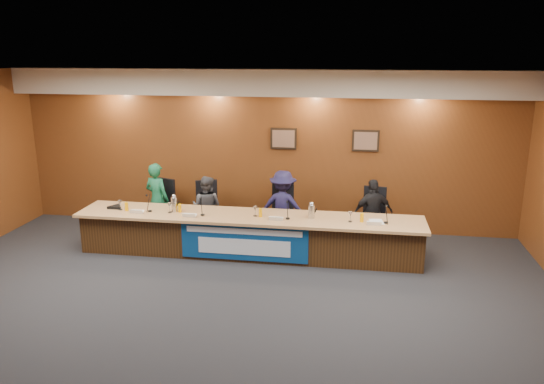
{
  "coord_description": "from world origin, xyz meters",
  "views": [
    {
      "loc": [
        1.8,
        -6.31,
        3.57
      ],
      "look_at": [
        0.38,
        2.63,
        1.11
      ],
      "focal_mm": 35.0,
      "sensor_mm": 36.0,
      "label": 1
    }
  ],
  "objects_px": {
    "panelist_a": "(157,199)",
    "office_chair_c": "(284,216)",
    "panelist_c": "(283,207)",
    "carafe_right": "(311,212)",
    "dais_body": "(249,236)",
    "office_chair_a": "(160,210)",
    "panelist_d": "(373,213)",
    "carafe_left": "(174,205)",
    "office_chair_d": "(372,220)",
    "speakerphone": "(116,207)",
    "panelist_b": "(207,207)",
    "office_chair_b": "(208,212)",
    "banner": "(244,242)"
  },
  "relations": [
    {
      "from": "panelist_a",
      "to": "carafe_left",
      "type": "distance_m",
      "value": 1.02
    },
    {
      "from": "office_chair_a",
      "to": "office_chair_d",
      "type": "height_order",
      "value": "same"
    },
    {
      "from": "office_chair_b",
      "to": "speakerphone",
      "type": "height_order",
      "value": "speakerphone"
    },
    {
      "from": "banner",
      "to": "panelist_d",
      "type": "relative_size",
      "value": 1.71
    },
    {
      "from": "panelist_a",
      "to": "panelist_c",
      "type": "bearing_deg",
      "value": -160.35
    },
    {
      "from": "banner",
      "to": "office_chair_d",
      "type": "bearing_deg",
      "value": 30.07
    },
    {
      "from": "panelist_a",
      "to": "panelist_c",
      "type": "distance_m",
      "value": 2.48
    },
    {
      "from": "dais_body",
      "to": "office_chair_a",
      "type": "height_order",
      "value": "dais_body"
    },
    {
      "from": "panelist_a",
      "to": "office_chair_b",
      "type": "relative_size",
      "value": 3.02
    },
    {
      "from": "office_chair_c",
      "to": "carafe_left",
      "type": "bearing_deg",
      "value": -166.08
    },
    {
      "from": "office_chair_d",
      "to": "speakerphone",
      "type": "height_order",
      "value": "speakerphone"
    },
    {
      "from": "office_chair_c",
      "to": "carafe_left",
      "type": "height_order",
      "value": "carafe_left"
    },
    {
      "from": "office_chair_b",
      "to": "panelist_b",
      "type": "bearing_deg",
      "value": -111.93
    },
    {
      "from": "carafe_right",
      "to": "dais_body",
      "type": "bearing_deg",
      "value": 178.04
    },
    {
      "from": "panelist_c",
      "to": "carafe_right",
      "type": "bearing_deg",
      "value": 132.62
    },
    {
      "from": "office_chair_b",
      "to": "speakerphone",
      "type": "xyz_separation_m",
      "value": [
        -1.49,
        -0.86,
        0.3
      ]
    },
    {
      "from": "panelist_d",
      "to": "office_chair_c",
      "type": "relative_size",
      "value": 2.68
    },
    {
      "from": "dais_body",
      "to": "office_chair_b",
      "type": "relative_size",
      "value": 12.5
    },
    {
      "from": "office_chair_a",
      "to": "office_chair_d",
      "type": "xyz_separation_m",
      "value": [
        4.15,
        0.0,
        0.0
      ]
    },
    {
      "from": "banner",
      "to": "office_chair_d",
      "type": "height_order",
      "value": "banner"
    },
    {
      "from": "office_chair_c",
      "to": "carafe_right",
      "type": "distance_m",
      "value": 1.14
    },
    {
      "from": "panelist_a",
      "to": "office_chair_d",
      "type": "distance_m",
      "value": 4.16
    },
    {
      "from": "panelist_d",
      "to": "carafe_left",
      "type": "relative_size",
      "value": 4.88
    },
    {
      "from": "panelist_c",
      "to": "carafe_left",
      "type": "bearing_deg",
      "value": 28.25
    },
    {
      "from": "office_chair_d",
      "to": "speakerphone",
      "type": "bearing_deg",
      "value": -160.21
    },
    {
      "from": "panelist_c",
      "to": "office_chair_c",
      "type": "bearing_deg",
      "value": -84.94
    },
    {
      "from": "panelist_b",
      "to": "office_chair_b",
      "type": "distance_m",
      "value": 0.17
    },
    {
      "from": "panelist_a",
      "to": "dais_body",
      "type": "bearing_deg",
      "value": 178.92
    },
    {
      "from": "panelist_d",
      "to": "office_chair_d",
      "type": "relative_size",
      "value": 2.68
    },
    {
      "from": "panelist_a",
      "to": "office_chair_b",
      "type": "bearing_deg",
      "value": -154.59
    },
    {
      "from": "office_chair_d",
      "to": "carafe_right",
      "type": "bearing_deg",
      "value": -131.07
    },
    {
      "from": "office_chair_a",
      "to": "office_chair_c",
      "type": "bearing_deg",
      "value": 20.64
    },
    {
      "from": "panelist_c",
      "to": "panelist_a",
      "type": "bearing_deg",
      "value": 5.06
    },
    {
      "from": "dais_body",
      "to": "panelist_c",
      "type": "distance_m",
      "value": 0.97
    },
    {
      "from": "dais_body",
      "to": "office_chair_a",
      "type": "distance_m",
      "value": 2.15
    },
    {
      "from": "office_chair_c",
      "to": "office_chair_d",
      "type": "bearing_deg",
      "value": -11.84
    },
    {
      "from": "banner",
      "to": "office_chair_b",
      "type": "distance_m",
      "value": 1.6
    },
    {
      "from": "banner",
      "to": "panelist_d",
      "type": "height_order",
      "value": "panelist_d"
    },
    {
      "from": "panelist_a",
      "to": "carafe_left",
      "type": "bearing_deg",
      "value": 148.13
    },
    {
      "from": "panelist_a",
      "to": "panelist_b",
      "type": "distance_m",
      "value": 1.0
    },
    {
      "from": "dais_body",
      "to": "carafe_left",
      "type": "relative_size",
      "value": 22.78
    },
    {
      "from": "panelist_d",
      "to": "office_chair_a",
      "type": "bearing_deg",
      "value": -18.95
    },
    {
      "from": "dais_body",
      "to": "speakerphone",
      "type": "xyz_separation_m",
      "value": [
        -2.47,
        -0.02,
        0.43
      ]
    },
    {
      "from": "office_chair_b",
      "to": "carafe_left",
      "type": "bearing_deg",
      "value": -134.04
    },
    {
      "from": "dais_body",
      "to": "panelist_d",
      "type": "distance_m",
      "value": 2.32
    },
    {
      "from": "office_chair_b",
      "to": "carafe_left",
      "type": "xyz_separation_m",
      "value": [
        -0.36,
        -0.89,
        0.4
      ]
    },
    {
      "from": "carafe_left",
      "to": "panelist_d",
      "type": "bearing_deg",
      "value": 12.68
    },
    {
      "from": "panelist_c",
      "to": "speakerphone",
      "type": "bearing_deg",
      "value": 19.4
    },
    {
      "from": "panelist_a",
      "to": "office_chair_c",
      "type": "relative_size",
      "value": 3.02
    },
    {
      "from": "carafe_left",
      "to": "dais_body",
      "type": "bearing_deg",
      "value": 1.97
    }
  ]
}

